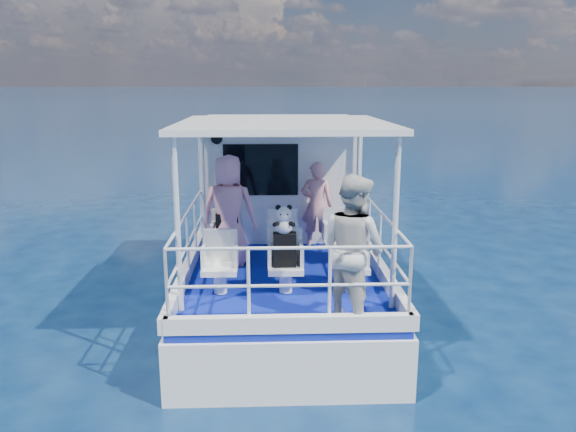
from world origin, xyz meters
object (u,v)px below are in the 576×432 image
(passenger_stbd_aft, at_px, (353,248))
(panda, at_px, (284,219))
(passenger_port_fwd, at_px, (229,211))
(backpack_center, at_px, (285,250))

(passenger_stbd_aft, xyz_separation_m, panda, (-0.80, 0.92, 0.14))
(passenger_port_fwd, xyz_separation_m, panda, (0.82, -1.30, 0.16))
(passenger_port_fwd, height_order, passenger_stbd_aft, passenger_stbd_aft)
(passenger_stbd_aft, height_order, panda, passenger_stbd_aft)
(passenger_port_fwd, relative_size, backpack_center, 3.78)
(passenger_stbd_aft, distance_m, panda, 1.22)
(passenger_stbd_aft, bearing_deg, passenger_port_fwd, -1.94)
(panda, bearing_deg, backpack_center, 56.62)
(passenger_port_fwd, distance_m, backpack_center, 1.55)
(passenger_port_fwd, relative_size, panda, 4.50)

